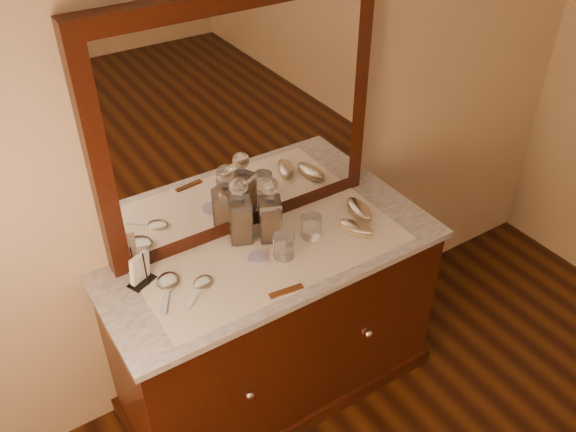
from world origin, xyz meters
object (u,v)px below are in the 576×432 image
at_px(brush_near, 356,228).
at_px(hand_mirror_outer, 168,285).
at_px(dresser_cabinet, 276,327).
at_px(pin_dish, 257,258).
at_px(decanter_left, 240,217).
at_px(napkin_rack, 140,270).
at_px(comb, 286,291).
at_px(brush_far, 359,210).
at_px(decanter_right, 270,216).
at_px(mirror_frame, 240,120).
at_px(hand_mirror_inner, 201,285).

distance_m(brush_near, hand_mirror_outer, 0.82).
xyz_separation_m(dresser_cabinet, pin_dish, (-0.08, 0.00, 0.45)).
relative_size(decanter_left, brush_near, 1.74).
bearing_deg(pin_dish, napkin_rack, 164.15).
bearing_deg(comb, brush_near, 24.97).
relative_size(pin_dish, brush_far, 0.42).
distance_m(decanter_right, brush_near, 0.38).
bearing_deg(mirror_frame, hand_mirror_inner, -142.01).
xyz_separation_m(brush_far, hand_mirror_outer, (-0.90, 0.03, -0.01)).
relative_size(pin_dish, decanter_left, 0.26).
bearing_deg(decanter_right, napkin_rack, 176.22).
height_order(mirror_frame, hand_mirror_inner, mirror_frame).
distance_m(dresser_cabinet, hand_mirror_inner, 0.57).
bearing_deg(brush_near, mirror_frame, 138.26).
distance_m(decanter_right, hand_mirror_outer, 0.50).
xyz_separation_m(comb, brush_near, (0.45, 0.15, 0.02)).
height_order(decanter_left, brush_near, decanter_left).
height_order(decanter_left, decanter_right, decanter_left).
bearing_deg(hand_mirror_outer, comb, -36.53).
bearing_deg(napkin_rack, pin_dish, -15.85).
height_order(mirror_frame, brush_far, mirror_frame).
xyz_separation_m(pin_dish, hand_mirror_outer, (-0.37, 0.05, 0.00)).
height_order(brush_near, brush_far, brush_far).
bearing_deg(comb, decanter_right, 75.58).
distance_m(comb, decanter_right, 0.35).
distance_m(dresser_cabinet, brush_far, 0.65).
bearing_deg(napkin_rack, hand_mirror_inner, -39.95).
bearing_deg(mirror_frame, dresser_cabinet, -90.00).
bearing_deg(brush_far, napkin_rack, 173.71).
bearing_deg(decanter_right, pin_dish, -142.69).
bearing_deg(hand_mirror_inner, decanter_right, 16.66).
bearing_deg(comb, mirror_frame, 86.34).
distance_m(comb, decanter_left, 0.39).
relative_size(dresser_cabinet, decanter_right, 4.69).
height_order(napkin_rack, hand_mirror_outer, napkin_rack).
bearing_deg(brush_far, decanter_left, 166.02).
height_order(comb, decanter_right, decanter_right).
xyz_separation_m(comb, brush_far, (0.54, 0.24, 0.02)).
xyz_separation_m(napkin_rack, decanter_left, (0.45, 0.02, 0.06)).
distance_m(brush_far, hand_mirror_outer, 0.90).
height_order(dresser_cabinet, comb, comb).
relative_size(mirror_frame, hand_mirror_outer, 5.33).
bearing_deg(brush_near, dresser_cabinet, 167.99).
height_order(pin_dish, brush_near, brush_near).
bearing_deg(decanter_right, hand_mirror_outer, -175.11).
xyz_separation_m(napkin_rack, decanter_right, (0.56, -0.04, 0.05)).
bearing_deg(decanter_right, brush_far, -9.62).
bearing_deg(brush_far, hand_mirror_outer, 178.16).
relative_size(dresser_cabinet, hand_mirror_outer, 6.22).
xyz_separation_m(pin_dish, brush_near, (0.44, -0.08, 0.02)).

